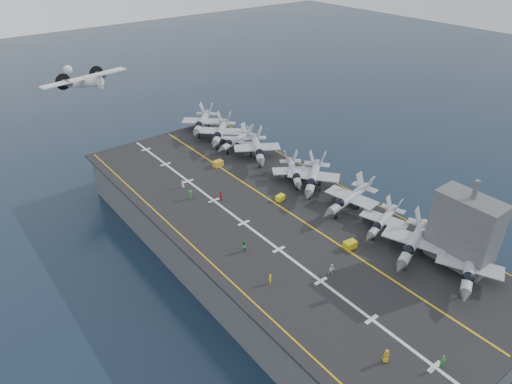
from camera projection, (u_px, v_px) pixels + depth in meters
ground at (268, 255)px, 92.43m from camera, size 500.00×500.00×0.00m
hull at (268, 235)px, 89.88m from camera, size 36.00×90.00×10.00m
flight_deck at (269, 213)px, 87.23m from camera, size 38.00×92.00×0.40m
foul_line at (281, 207)px, 88.70m from camera, size 0.35×90.00×0.02m
landing_centerline at (244, 223)px, 83.95m from camera, size 0.50×90.00×0.02m
deck_edge_port at (192, 245)px, 78.14m from camera, size 0.25×90.00×0.02m
deck_edge_stbd at (336, 183)px, 96.89m from camera, size 0.25×90.00×0.02m
island_superstructure at (466, 223)px, 70.86m from camera, size 5.00×10.00×15.00m
fighter_jet_0 at (470, 267)px, 69.37m from camera, size 17.49×15.12×5.11m
fighter_jet_1 at (414, 241)px, 74.63m from camera, size 18.36×15.20×5.47m
fighter_jet_2 at (383, 220)px, 80.81m from camera, size 14.74×11.84×4.46m
fighter_jet_3 at (349, 198)px, 86.57m from camera, size 16.82×12.71×5.30m
fighter_jet_4 at (313, 176)px, 93.62m from camera, size 19.12×18.25×5.54m
fighter_jet_5 at (294, 171)px, 96.44m from camera, size 14.88×16.23×4.69m
fighter_jet_6 at (258, 148)px, 105.35m from camera, size 17.53×19.34×5.59m
fighter_jet_7 at (236, 140)px, 110.35m from camera, size 15.86×13.16×4.71m
fighter_jet_8 at (220, 131)px, 113.61m from camera, size 19.09×19.17×5.64m
tow_cart_a at (350, 245)px, 77.26m from camera, size 2.32×1.67×1.29m
tow_cart_b at (280, 198)px, 90.70m from camera, size 1.94×1.42×1.07m
tow_cart_c at (218, 164)px, 103.23m from camera, size 2.25×1.53×1.31m
crew_0 at (386, 356)px, 57.00m from camera, size 1.47×1.34×2.04m
crew_1 at (270, 279)px, 69.49m from camera, size 0.89×1.17×1.75m
crew_2 at (243, 246)px, 76.26m from camera, size 1.47×1.26×2.07m
crew_3 at (191, 194)px, 90.88m from camera, size 1.40×1.32×1.95m
crew_4 at (221, 196)px, 90.46m from camera, size 1.33×1.38×1.93m
crew_5 at (183, 184)px, 94.84m from camera, size 0.78×1.05×1.60m
crew_6 at (443, 362)px, 56.28m from camera, size 1.41×1.17×2.01m
crew_7 at (332, 269)px, 71.25m from camera, size 1.42×1.29×1.97m
transport_plane at (86, 83)px, 117.63m from camera, size 25.68×19.74×5.49m
fighter_jet_9 at (202, 121)px, 119.38m from camera, size 19.09×19.17×5.64m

